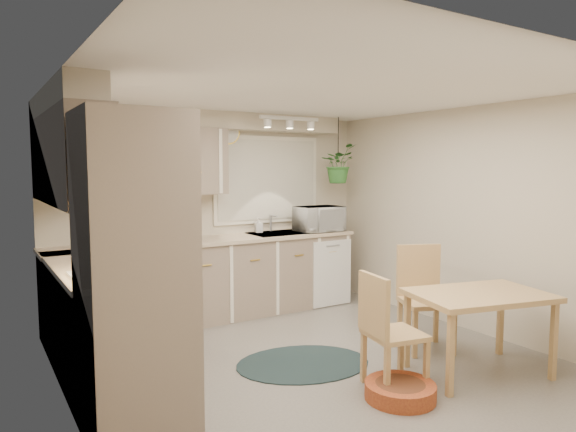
{
  "coord_description": "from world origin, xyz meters",
  "views": [
    {
      "loc": [
        -2.55,
        -3.61,
        1.75
      ],
      "look_at": [
        0.05,
        0.55,
        1.29
      ],
      "focal_mm": 32.0,
      "sensor_mm": 36.0,
      "label": 1
    }
  ],
  "objects_px": {
    "dining_table": "(478,333)",
    "braided_rug": "(303,363)",
    "chair_left": "(395,331)",
    "microwave": "(319,216)",
    "pet_bed": "(400,391)",
    "chair_back": "(427,299)"
  },
  "relations": [
    {
      "from": "dining_table",
      "to": "chair_back",
      "type": "relative_size",
      "value": 1.12
    },
    {
      "from": "chair_left",
      "to": "braided_rug",
      "type": "relative_size",
      "value": 0.77
    },
    {
      "from": "chair_left",
      "to": "chair_back",
      "type": "relative_size",
      "value": 0.93
    },
    {
      "from": "dining_table",
      "to": "braided_rug",
      "type": "relative_size",
      "value": 0.93
    },
    {
      "from": "chair_back",
      "to": "microwave",
      "type": "xyz_separation_m",
      "value": [
        0.11,
        1.94,
        0.64
      ]
    },
    {
      "from": "pet_bed",
      "to": "dining_table",
      "type": "bearing_deg",
      "value": 0.94
    },
    {
      "from": "dining_table",
      "to": "chair_back",
      "type": "height_order",
      "value": "chair_back"
    },
    {
      "from": "chair_left",
      "to": "pet_bed",
      "type": "height_order",
      "value": "chair_left"
    },
    {
      "from": "chair_left",
      "to": "braided_rug",
      "type": "xyz_separation_m",
      "value": [
        -0.35,
        0.79,
        -0.46
      ]
    },
    {
      "from": "chair_left",
      "to": "chair_back",
      "type": "distance_m",
      "value": 0.98
    },
    {
      "from": "braided_rug",
      "to": "pet_bed",
      "type": "height_order",
      "value": "pet_bed"
    },
    {
      "from": "pet_bed",
      "to": "microwave",
      "type": "relative_size",
      "value": 0.93
    },
    {
      "from": "braided_rug",
      "to": "dining_table",
      "type": "bearing_deg",
      "value": -39.87
    },
    {
      "from": "chair_left",
      "to": "pet_bed",
      "type": "bearing_deg",
      "value": -20.02
    },
    {
      "from": "microwave",
      "to": "chair_back",
      "type": "bearing_deg",
      "value": -92.64
    },
    {
      "from": "chair_back",
      "to": "pet_bed",
      "type": "bearing_deg",
      "value": 57.2
    },
    {
      "from": "chair_left",
      "to": "pet_bed",
      "type": "relative_size",
      "value": 1.73
    },
    {
      "from": "microwave",
      "to": "braided_rug",
      "type": "bearing_deg",
      "value": -128.55
    },
    {
      "from": "braided_rug",
      "to": "chair_back",
      "type": "bearing_deg",
      "value": -14.95
    },
    {
      "from": "braided_rug",
      "to": "microwave",
      "type": "xyz_separation_m",
      "value": [
        1.32,
        1.62,
        1.13
      ]
    },
    {
      "from": "chair_back",
      "to": "braided_rug",
      "type": "relative_size",
      "value": 0.83
    },
    {
      "from": "dining_table",
      "to": "chair_left",
      "type": "bearing_deg",
      "value": 168.24
    }
  ]
}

